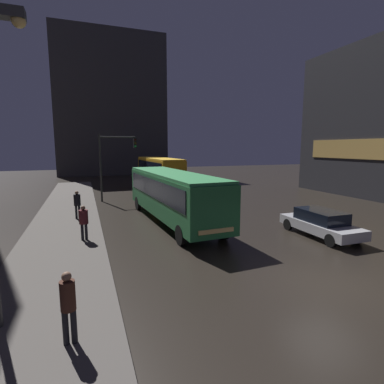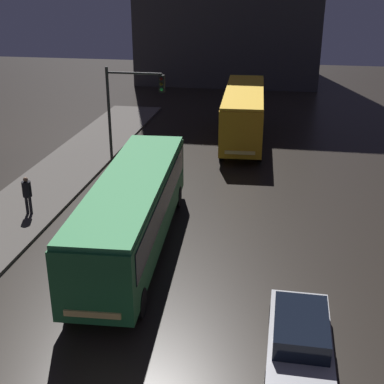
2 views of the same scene
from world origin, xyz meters
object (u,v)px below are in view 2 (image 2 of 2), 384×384
at_px(pedestrian_far, 27,192).
at_px(car_taxi, 300,337).
at_px(traffic_light_main, 128,102).
at_px(bus_near, 133,206).
at_px(bus_far, 244,110).

bearing_deg(pedestrian_far, car_taxi, 61.97).
bearing_deg(traffic_light_main, pedestrian_far, -114.04).
xyz_separation_m(bus_near, traffic_light_main, (-2.66, 8.96, 2.04)).
relative_size(bus_near, pedestrian_far, 6.64).
relative_size(bus_near, bus_far, 1.07).
bearing_deg(bus_near, pedestrian_far, -25.09).
distance_m(pedestrian_far, traffic_light_main, 7.84).
xyz_separation_m(bus_near, pedestrian_far, (-5.66, 2.25, -0.70)).
relative_size(bus_far, pedestrian_far, 6.19).
height_order(bus_far, pedestrian_far, bus_far).
distance_m(bus_near, traffic_light_main, 9.57).
relative_size(bus_near, traffic_light_main, 2.04).
bearing_deg(pedestrian_far, bus_near, 73.23).
distance_m(bus_near, pedestrian_far, 6.13).
bearing_deg(car_taxi, bus_near, -40.64).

